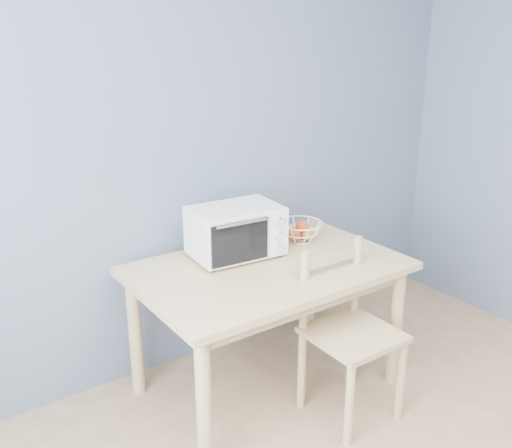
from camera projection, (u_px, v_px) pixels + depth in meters
dining_table at (268, 282)px, 3.05m from camera, size 1.40×0.90×0.75m
toaster_oven at (233, 231)px, 3.07m from camera, size 0.50×0.38×0.28m
fruit_basket at (300, 231)px, 3.31m from camera, size 0.33×0.33×0.13m
dining_chair at (347, 334)px, 2.93m from camera, size 0.42×0.42×0.90m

